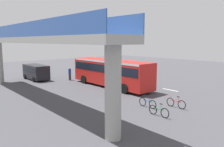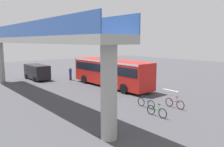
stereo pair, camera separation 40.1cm
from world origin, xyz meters
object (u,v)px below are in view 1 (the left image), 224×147
at_px(city_bus, 110,71).
at_px(bicycle_blue, 147,103).
at_px(bicycle_red, 176,103).
at_px(bicycle_green, 159,111).
at_px(pedestrian, 70,74).
at_px(parked_van, 36,71).

relative_size(city_bus, bicycle_blue, 6.52).
relative_size(bicycle_red, bicycle_green, 1.00).
bearing_deg(bicycle_blue, bicycle_green, 151.71).
xyz_separation_m(bicycle_red, pedestrian, (16.75, -0.04, 0.51)).
height_order(bicycle_blue, bicycle_green, same).
bearing_deg(bicycle_blue, pedestrian, -6.50).
bearing_deg(bicycle_green, bicycle_blue, -28.29).
xyz_separation_m(parked_van, bicycle_green, (-20.55, -0.55, -0.81)).
height_order(city_bus, pedestrian, city_bus).
distance_m(city_bus, pedestrian, 7.10).
relative_size(city_bus, bicycle_green, 6.52).
xyz_separation_m(city_bus, bicycle_blue, (-8.33, 3.18, -1.51)).
height_order(parked_van, bicycle_blue, parked_van).
height_order(parked_van, bicycle_green, parked_van).
bearing_deg(bicycle_red, city_bus, -8.58).
height_order(parked_van, pedestrian, parked_van).
bearing_deg(bicycle_red, bicycle_blue, 47.61).
relative_size(city_bus, pedestrian, 6.44).
relative_size(city_bus, parked_van, 2.40).
bearing_deg(parked_van, pedestrian, -136.14).
bearing_deg(city_bus, bicycle_blue, 159.10).
bearing_deg(bicycle_green, city_bus, -22.34).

